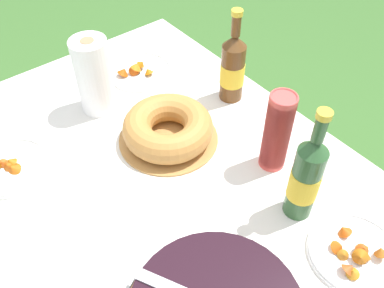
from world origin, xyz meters
The scene contains 10 objects.
garden_table centered at (0.00, 0.00, 0.63)m, with size 1.46×1.10×0.69m.
tablecloth centered at (0.00, 0.00, 0.68)m, with size 1.47×1.11×0.10m.
bundt_cake centered at (-0.15, 0.16, 0.74)m, with size 0.29×0.29×0.09m.
cup_stack centered at (0.10, 0.33, 0.81)m, with size 0.07×0.07×0.24m.
cider_bottle_green centered at (0.25, 0.27, 0.82)m, with size 0.07×0.07×0.33m.
cider_bottle_amber centered at (-0.19, 0.44, 0.81)m, with size 0.08×0.08×0.31m.
snack_plate_near centered at (-0.33, -0.25, 0.70)m, with size 0.22×0.22×0.05m.
snack_plate_left centered at (-0.48, 0.27, 0.70)m, with size 0.22×0.22×0.06m.
snack_plate_right centered at (0.43, 0.27, 0.71)m, with size 0.22×0.22×0.06m.
paper_towel_roll centered at (-0.41, 0.07, 0.81)m, with size 0.11×0.11×0.25m.
Camera 1 is at (0.59, -0.34, 1.59)m, focal length 40.00 mm.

